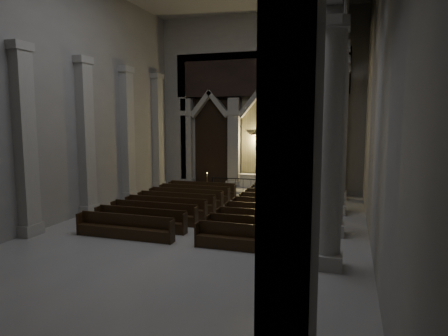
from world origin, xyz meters
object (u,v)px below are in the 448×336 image
object	(u,v)px
altar	(253,181)
pews	(220,211)
worshipper	(256,192)
candle_stand_left	(207,187)
candle_stand_right	(301,191)
altar_rail	(251,184)

from	to	relation	value
altar	pews	bearing A→B (deg)	-87.79
altar	worshipper	world-z (taller)	worshipper
candle_stand_left	pews	bearing A→B (deg)	-64.57
candle_stand_left	pews	xyz separation A→B (m)	(2.99, -6.29, -0.05)
candle_stand_right	pews	size ratio (longest dim) A/B	0.16
altar	candle_stand_left	size ratio (longest dim) A/B	1.38
candle_stand_right	altar	bearing A→B (deg)	149.72
candle_stand_left	candle_stand_right	bearing A→B (deg)	-0.92
candle_stand_left	altar	bearing A→B (deg)	36.70
altar	candle_stand_right	size ratio (longest dim) A/B	1.15
altar	pews	world-z (taller)	altar
altar	candle_stand_right	distance (m)	4.15
pews	candle_stand_left	bearing A→B (deg)	115.43
candle_stand_left	worshipper	bearing A→B (deg)	-30.54
altar_rail	candle_stand_right	size ratio (longest dim) A/B	3.33
altar	altar_rail	size ratio (longest dim) A/B	0.34
altar	candle_stand_left	xyz separation A→B (m)	(-2.67, -1.99, -0.26)
altar_rail	altar	bearing A→B (deg)	100.03
candle_stand_left	worshipper	xyz separation A→B (m)	(3.92, -2.31, 0.26)
candle_stand_right	pews	world-z (taller)	candle_stand_right
altar_rail	pews	distance (m)	6.48
candle_stand_right	worshipper	world-z (taller)	candle_stand_right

